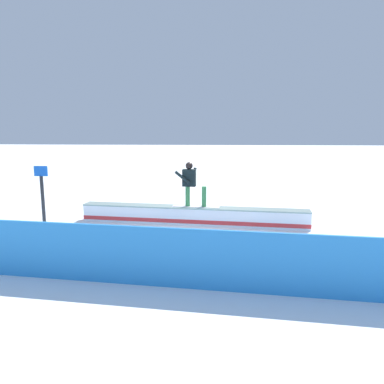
# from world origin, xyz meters

# --- Properties ---
(ground_plane) EXTENTS (120.00, 120.00, 0.00)m
(ground_plane) POSITION_xyz_m (0.00, 0.00, 0.00)
(ground_plane) COLOR white
(grind_box) EXTENTS (7.07, 1.19, 0.55)m
(grind_box) POSITION_xyz_m (0.00, 0.00, 0.25)
(grind_box) COLOR white
(grind_box) RESTS_ON ground_plane
(snowboarder) EXTENTS (1.48, 0.43, 1.38)m
(snowboarder) POSITION_xyz_m (0.05, -0.00, 1.30)
(snowboarder) COLOR silver
(snowboarder) RESTS_ON grind_box
(safety_fence) EXTENTS (13.39, 1.37, 1.14)m
(safety_fence) POSITION_xyz_m (0.00, 4.60, 0.57)
(safety_fence) COLOR #2B89E0
(safety_fence) RESTS_ON ground_plane
(trail_marker) EXTENTS (0.40, 0.10, 1.86)m
(trail_marker) POSITION_xyz_m (4.42, 0.73, 1.00)
(trail_marker) COLOR #262628
(trail_marker) RESTS_ON ground_plane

